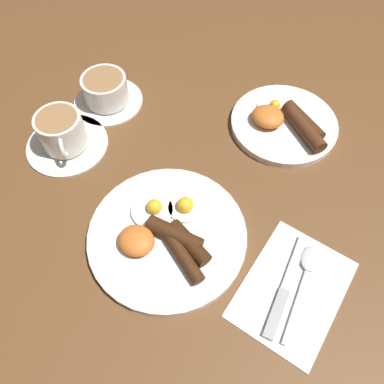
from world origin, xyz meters
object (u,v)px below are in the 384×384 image
(breakfast_plate_far, at_px, (285,123))
(knife, at_px, (284,290))
(teacup_far, at_px, (106,92))
(spoon, at_px, (308,268))
(breakfast_plate_near, at_px, (167,235))
(teacup_near, at_px, (63,135))

(breakfast_plate_far, xyz_separation_m, knife, (0.15, -0.33, -0.01))
(teacup_far, bearing_deg, spoon, -13.91)
(breakfast_plate_near, relative_size, spoon, 1.57)
(breakfast_plate_near, bearing_deg, breakfast_plate_far, 79.33)
(breakfast_plate_near, relative_size, breakfast_plate_far, 1.24)
(teacup_far, height_order, knife, teacup_far)
(teacup_far, xyz_separation_m, knife, (0.51, -0.19, -0.02))
(breakfast_plate_near, distance_m, spoon, 0.24)
(knife, xyz_separation_m, spoon, (0.02, 0.06, 0.00))
(breakfast_plate_near, xyz_separation_m, teacup_near, (-0.29, 0.06, 0.02))
(breakfast_plate_near, distance_m, teacup_far, 0.37)
(teacup_far, distance_m, knife, 0.55)
(teacup_far, distance_m, spoon, 0.55)
(breakfast_plate_far, distance_m, spoon, 0.32)
(spoon, bearing_deg, teacup_far, 69.48)
(knife, bearing_deg, breakfast_plate_far, 18.42)
(teacup_far, xyz_separation_m, spoon, (0.53, -0.13, -0.02))
(spoon, bearing_deg, teacup_near, 84.70)
(teacup_near, bearing_deg, spoon, 1.31)
(breakfast_plate_far, relative_size, spoon, 1.27)
(spoon, bearing_deg, breakfast_plate_near, 101.57)
(teacup_far, bearing_deg, knife, -20.02)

